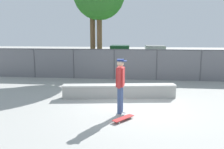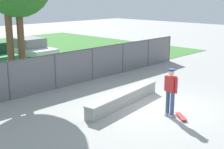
% 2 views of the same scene
% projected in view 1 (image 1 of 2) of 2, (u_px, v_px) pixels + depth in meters
% --- Properties ---
extents(ground_plane, '(80.00, 80.00, 0.00)m').
position_uv_depth(ground_plane, '(133.00, 108.00, 8.17)').
color(ground_plane, '#9E9E99').
extents(grass_strip, '(29.09, 20.00, 0.02)m').
position_uv_depth(grass_strip, '(136.00, 60.00, 23.38)').
color(grass_strip, '#3D7A33').
rests_on(grass_strip, ground).
extents(concrete_ledge, '(4.69, 1.15, 0.56)m').
position_uv_depth(concrete_ledge, '(119.00, 91.00, 9.45)').
color(concrete_ledge, '#999993').
rests_on(concrete_ledge, ground).
extents(skateboarder, '(0.33, 0.60, 1.84)m').
position_uv_depth(skateboarder, '(120.00, 85.00, 7.22)').
color(skateboarder, beige).
rests_on(skateboarder, ground).
extents(skateboard, '(0.66, 0.75, 0.09)m').
position_uv_depth(skateboard, '(123.00, 118.00, 6.96)').
color(skateboard, red).
rests_on(skateboard, ground).
extents(chainlink_fence, '(17.16, 0.07, 1.77)m').
position_uv_depth(chainlink_fence, '(135.00, 63.00, 13.14)').
color(chainlink_fence, '#4C4C51').
rests_on(chainlink_fence, ground).
extents(car_green, '(2.10, 4.25, 1.66)m').
position_uv_depth(car_green, '(120.00, 55.00, 19.92)').
color(car_green, '#1E6638').
rests_on(car_green, ground).
extents(car_white, '(2.10, 4.25, 1.66)m').
position_uv_depth(car_white, '(155.00, 55.00, 19.68)').
color(car_white, silver).
rests_on(car_white, ground).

